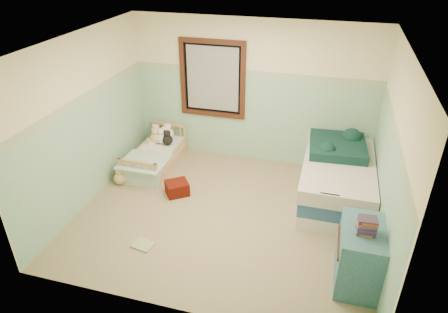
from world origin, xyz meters
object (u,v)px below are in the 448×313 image
(plush_floor_tan, at_px, (120,178))
(dresser, at_px, (359,256))
(plush_floor_cream, at_px, (153,152))
(toddler_bed_frame, at_px, (156,161))
(red_pillow, at_px, (177,188))
(twin_bed_frame, at_px, (335,190))
(floor_book, at_px, (143,245))

(plush_floor_tan, height_order, dresser, dresser)
(plush_floor_cream, distance_m, plush_floor_tan, 0.97)
(toddler_bed_frame, height_order, plush_floor_cream, plush_floor_cream)
(dresser, bearing_deg, plush_floor_tan, 162.51)
(toddler_bed_frame, xyz_separation_m, plush_floor_tan, (-0.31, -0.71, 0.02))
(toddler_bed_frame, height_order, dresser, dresser)
(toddler_bed_frame, distance_m, red_pillow, 1.01)
(twin_bed_frame, xyz_separation_m, red_pillow, (-2.41, -0.60, -0.00))
(plush_floor_tan, distance_m, red_pillow, 1.01)
(twin_bed_frame, xyz_separation_m, floor_book, (-2.40, -1.87, -0.10))
(floor_book, bearing_deg, plush_floor_cream, 121.31)
(plush_floor_tan, bearing_deg, red_pillow, -1.33)
(plush_floor_tan, bearing_deg, floor_book, -51.87)
(toddler_bed_frame, distance_m, plush_floor_tan, 0.78)
(plush_floor_tan, xyz_separation_m, floor_book, (1.01, -1.29, -0.10))
(toddler_bed_frame, bearing_deg, red_pillow, -46.55)
(dresser, distance_m, red_pillow, 2.96)
(toddler_bed_frame, relative_size, red_pillow, 4.07)
(plush_floor_cream, relative_size, twin_bed_frame, 0.13)
(dresser, xyz_separation_m, red_pillow, (-2.71, 1.15, -0.28))
(plush_floor_cream, relative_size, plush_floor_tan, 1.21)
(toddler_bed_frame, relative_size, floor_book, 5.05)
(red_pillow, bearing_deg, dresser, -22.97)
(toddler_bed_frame, xyz_separation_m, twin_bed_frame, (3.11, -0.13, 0.02))
(plush_floor_cream, xyz_separation_m, red_pillow, (0.86, -0.98, -0.02))
(twin_bed_frame, bearing_deg, red_pillow, -165.92)
(plush_floor_cream, height_order, dresser, dresser)
(toddler_bed_frame, height_order, twin_bed_frame, twin_bed_frame)
(plush_floor_cream, distance_m, red_pillow, 1.30)
(dresser, bearing_deg, plush_floor_cream, 149.22)
(twin_bed_frame, bearing_deg, floor_book, -142.07)
(red_pillow, bearing_deg, floor_book, -89.72)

